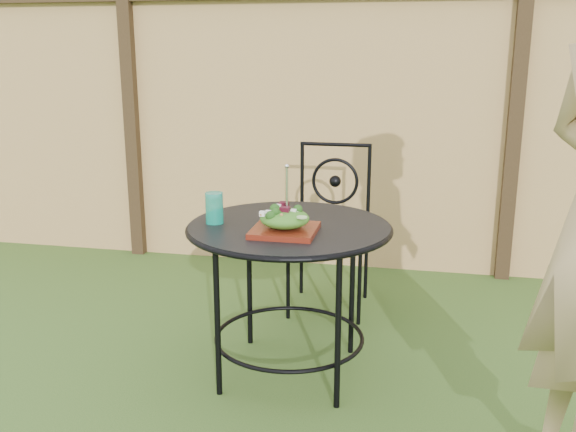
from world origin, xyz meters
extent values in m
cube|color=#ECB975|center=(0.00, 2.20, 0.90)|extent=(8.00, 0.05, 1.80)
cube|color=black|center=(-1.30, 2.15, 0.95)|extent=(0.09, 0.09, 1.90)
cube|color=black|center=(1.30, 2.15, 0.95)|extent=(0.09, 0.09, 1.90)
cylinder|color=black|center=(0.17, 0.59, 0.71)|extent=(0.90, 0.90, 0.02)
torus|color=black|center=(0.17, 0.59, 0.71)|extent=(0.92, 0.92, 0.02)
torus|color=black|center=(0.17, 0.59, 0.18)|extent=(0.70, 0.70, 0.02)
cylinder|color=black|center=(0.43, 0.85, 0.35)|extent=(0.03, 0.03, 0.71)
cylinder|color=black|center=(-0.09, 0.85, 0.35)|extent=(0.03, 0.03, 0.71)
cylinder|color=black|center=(-0.09, 0.33, 0.35)|extent=(0.03, 0.03, 0.71)
cylinder|color=black|center=(0.43, 0.33, 0.35)|extent=(0.03, 0.03, 0.71)
cube|color=black|center=(0.24, 1.40, 0.45)|extent=(0.46, 0.46, 0.03)
cylinder|color=black|center=(0.24, 1.61, 0.94)|extent=(0.42, 0.02, 0.02)
torus|color=black|center=(0.24, 1.61, 0.72)|extent=(0.28, 0.02, 0.28)
cylinder|color=black|center=(0.04, 1.20, 0.22)|extent=(0.02, 0.02, 0.44)
cylinder|color=black|center=(0.44, 1.20, 0.22)|extent=(0.02, 0.02, 0.44)
cylinder|color=black|center=(0.04, 1.60, 0.22)|extent=(0.02, 0.02, 0.44)
cylinder|color=black|center=(0.44, 1.60, 0.22)|extent=(0.02, 0.02, 0.44)
cylinder|color=black|center=(0.04, 1.61, 0.70)|extent=(0.02, 0.02, 0.50)
cylinder|color=black|center=(0.44, 1.61, 0.70)|extent=(0.02, 0.02, 0.50)
cube|color=#451709|center=(0.18, 0.45, 0.74)|extent=(0.27, 0.27, 0.02)
ellipsoid|color=#235614|center=(0.18, 0.45, 0.79)|extent=(0.21, 0.21, 0.08)
cylinder|color=silver|center=(0.19, 0.45, 0.92)|extent=(0.01, 0.01, 0.18)
cylinder|color=#0C8D73|center=(-0.16, 0.54, 0.79)|extent=(0.08, 0.08, 0.14)
camera|label=1|loc=(0.74, -2.11, 1.49)|focal=40.00mm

